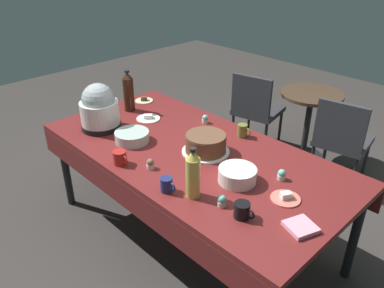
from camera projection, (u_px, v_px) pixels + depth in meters
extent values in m
plane|color=#383330|center=(192.00, 234.00, 3.00)|extent=(9.00, 9.00, 0.00)
cube|color=maroon|center=(192.00, 153.00, 2.66)|extent=(2.20, 1.10, 0.04)
cylinder|color=black|center=(66.00, 168.00, 3.19)|extent=(0.06, 0.06, 0.71)
cylinder|color=black|center=(154.00, 133.00, 3.77)|extent=(0.06, 0.06, 0.71)
cylinder|color=black|center=(355.00, 235.00, 2.48)|extent=(0.06, 0.06, 0.71)
cube|color=maroon|center=(128.00, 199.00, 2.38)|extent=(2.20, 0.01, 0.18)
cube|color=maroon|center=(242.00, 141.00, 3.04)|extent=(2.20, 0.01, 0.18)
cylinder|color=silver|center=(206.00, 151.00, 2.62)|extent=(0.33, 0.33, 0.01)
cylinder|color=brown|center=(206.00, 143.00, 2.59)|extent=(0.28, 0.28, 0.11)
cylinder|color=brown|center=(206.00, 135.00, 2.56)|extent=(0.27, 0.27, 0.01)
cylinder|color=black|center=(101.00, 126.00, 2.95)|extent=(0.30, 0.30, 0.04)
cylinder|color=white|center=(100.00, 113.00, 2.90)|extent=(0.29, 0.29, 0.17)
sphere|color=#B2BCC1|center=(98.00, 100.00, 2.85)|extent=(0.25, 0.25, 0.25)
cylinder|color=#B2C6BC|center=(132.00, 137.00, 2.75)|extent=(0.25, 0.25, 0.07)
cylinder|color=silver|center=(237.00, 175.00, 2.29)|extent=(0.23, 0.23, 0.09)
cylinder|color=white|center=(148.00, 119.00, 3.10)|extent=(0.19, 0.19, 0.01)
cube|color=white|center=(148.00, 116.00, 3.09)|extent=(0.08, 0.08, 0.03)
cylinder|color=beige|center=(144.00, 101.00, 3.43)|extent=(0.16, 0.16, 0.01)
cube|color=brown|center=(144.00, 99.00, 3.42)|extent=(0.06, 0.07, 0.03)
cylinder|color=#E07266|center=(285.00, 199.00, 2.16)|extent=(0.17, 0.17, 0.01)
cube|color=white|center=(286.00, 195.00, 2.14)|extent=(0.06, 0.07, 0.04)
cylinder|color=beige|center=(222.00, 203.00, 2.10)|extent=(0.05, 0.05, 0.03)
sphere|color=#6BC6B2|center=(222.00, 199.00, 2.08)|extent=(0.05, 0.05, 0.05)
cylinder|color=beige|center=(205.00, 121.00, 3.03)|extent=(0.05, 0.05, 0.03)
sphere|color=#6BC6B2|center=(205.00, 118.00, 3.02)|extent=(0.05, 0.05, 0.05)
cylinder|color=beige|center=(281.00, 177.00, 2.33)|extent=(0.05, 0.05, 0.03)
sphere|color=#6BC6B2|center=(282.00, 173.00, 2.31)|extent=(0.05, 0.05, 0.05)
cylinder|color=beige|center=(151.00, 166.00, 2.44)|extent=(0.05, 0.05, 0.03)
sphere|color=brown|center=(150.00, 162.00, 2.42)|extent=(0.05, 0.05, 0.05)
cylinder|color=gold|center=(193.00, 178.00, 2.13)|extent=(0.08, 0.08, 0.24)
cone|color=gold|center=(193.00, 155.00, 2.06)|extent=(0.07, 0.07, 0.05)
cylinder|color=black|center=(193.00, 150.00, 2.05)|extent=(0.04, 0.04, 0.02)
cylinder|color=#33190F|center=(129.00, 95.00, 3.19)|extent=(0.09, 0.09, 0.28)
cone|color=#33190F|center=(127.00, 75.00, 3.12)|extent=(0.08, 0.08, 0.05)
cylinder|color=black|center=(127.00, 71.00, 3.10)|extent=(0.04, 0.04, 0.02)
cylinder|color=olive|center=(242.00, 130.00, 2.81)|extent=(0.07, 0.07, 0.09)
torus|color=olive|center=(247.00, 132.00, 2.78)|extent=(0.06, 0.01, 0.06)
cylinder|color=#B2231E|center=(120.00, 157.00, 2.47)|extent=(0.09, 0.09, 0.09)
torus|color=#B2231E|center=(125.00, 160.00, 2.44)|extent=(0.06, 0.01, 0.06)
cylinder|color=navy|center=(166.00, 184.00, 2.21)|extent=(0.07, 0.07, 0.09)
torus|color=navy|center=(172.00, 187.00, 2.17)|extent=(0.06, 0.01, 0.06)
cylinder|color=black|center=(242.00, 210.00, 2.00)|extent=(0.09, 0.09, 0.09)
torus|color=black|center=(250.00, 214.00, 1.97)|extent=(0.05, 0.01, 0.05)
cube|color=pink|center=(301.00, 227.00, 1.93)|extent=(0.18, 0.18, 0.02)
cube|color=#333338|center=(258.00, 110.00, 4.07)|extent=(0.52, 0.52, 0.05)
cube|color=#333338|center=(251.00, 96.00, 3.82)|extent=(0.42, 0.12, 0.40)
cylinder|color=black|center=(280.00, 127.00, 4.22)|extent=(0.04, 0.04, 0.40)
cylinder|color=black|center=(249.00, 119.00, 4.41)|extent=(0.04, 0.04, 0.40)
cylinder|color=black|center=(265.00, 141.00, 3.95)|extent=(0.04, 0.04, 0.40)
cylinder|color=black|center=(233.00, 131.00, 4.13)|extent=(0.04, 0.04, 0.40)
cube|color=#333338|center=(343.00, 141.00, 3.47)|extent=(0.51, 0.51, 0.05)
cube|color=#333338|center=(340.00, 126.00, 3.22)|extent=(0.42, 0.11, 0.40)
cylinder|color=black|center=(366.00, 160.00, 3.61)|extent=(0.03, 0.03, 0.40)
cylinder|color=black|center=(326.00, 148.00, 3.81)|extent=(0.03, 0.03, 0.40)
cylinder|color=black|center=(353.00, 178.00, 3.34)|extent=(0.03, 0.03, 0.40)
cylinder|color=black|center=(311.00, 164.00, 3.54)|extent=(0.03, 0.03, 0.40)
cylinder|color=#473323|center=(312.00, 94.00, 3.71)|extent=(0.60, 0.60, 0.03)
cylinder|color=black|center=(307.00, 127.00, 3.88)|extent=(0.06, 0.06, 0.67)
cylinder|color=black|center=(302.00, 156.00, 4.04)|extent=(0.44, 0.44, 0.02)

